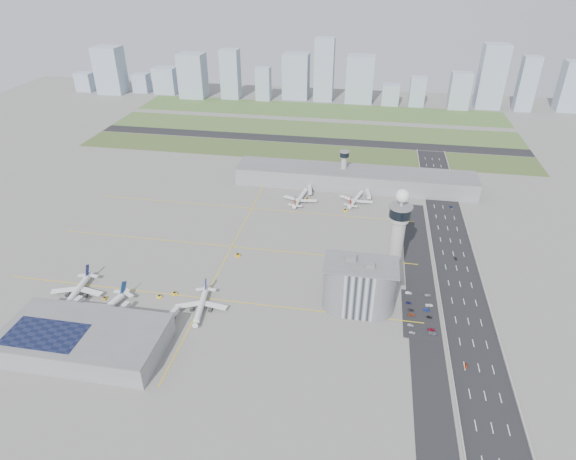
% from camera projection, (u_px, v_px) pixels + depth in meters
% --- Properties ---
extents(ground, '(1000.00, 1000.00, 0.00)m').
position_uv_depth(ground, '(279.00, 277.00, 311.85)').
color(ground, gray).
extents(grass_strip_0, '(480.00, 50.00, 0.08)m').
position_uv_depth(grass_strip_0, '(301.00, 152.00, 506.48)').
color(grass_strip_0, '#465829').
rests_on(grass_strip_0, ground).
extents(grass_strip_1, '(480.00, 60.00, 0.08)m').
position_uv_depth(grass_strip_1, '(310.00, 129.00, 570.36)').
color(grass_strip_1, '#496731').
rests_on(grass_strip_1, ground).
extents(grass_strip_2, '(480.00, 70.00, 0.08)m').
position_uv_depth(grass_strip_2, '(318.00, 110.00, 638.49)').
color(grass_strip_2, '#4B6D34').
rests_on(grass_strip_2, ground).
extents(runway, '(480.00, 22.00, 0.10)m').
position_uv_depth(runway, '(306.00, 140.00, 537.98)').
color(runway, black).
rests_on(runway, ground).
extents(highway, '(28.00, 500.00, 0.10)m').
position_uv_depth(highway, '(463.00, 296.00, 294.53)').
color(highway, black).
rests_on(highway, ground).
extents(barrier_left, '(0.60, 500.00, 1.20)m').
position_uv_depth(barrier_left, '(439.00, 292.00, 296.36)').
color(barrier_left, '#9E9E99').
rests_on(barrier_left, ground).
extents(barrier_right, '(0.60, 500.00, 1.20)m').
position_uv_depth(barrier_right, '(487.00, 297.00, 292.15)').
color(barrier_right, '#9E9E99').
rests_on(barrier_right, ground).
extents(landside_road, '(18.00, 260.00, 0.08)m').
position_uv_depth(landside_road, '(422.00, 301.00, 289.78)').
color(landside_road, black).
rests_on(landside_road, ground).
extents(parking_lot, '(20.00, 44.00, 0.10)m').
position_uv_depth(parking_lot, '(420.00, 314.00, 279.85)').
color(parking_lot, black).
rests_on(parking_lot, ground).
extents(taxiway_line_h_0, '(260.00, 0.60, 0.01)m').
position_uv_depth(taxiway_line_h_0, '(205.00, 298.00, 292.31)').
color(taxiway_line_h_0, yellow).
rests_on(taxiway_line_h_0, ground).
extents(taxiway_line_h_1, '(260.00, 0.60, 0.01)m').
position_uv_depth(taxiway_line_h_1, '(232.00, 247.00, 343.41)').
color(taxiway_line_h_1, yellow).
rests_on(taxiway_line_h_1, ground).
extents(taxiway_line_h_2, '(260.00, 0.60, 0.01)m').
position_uv_depth(taxiway_line_h_2, '(252.00, 208.00, 394.52)').
color(taxiway_line_h_2, yellow).
rests_on(taxiway_line_h_2, ground).
extents(taxiway_line_v, '(0.60, 260.00, 0.01)m').
position_uv_depth(taxiway_line_v, '(232.00, 247.00, 343.41)').
color(taxiway_line_v, yellow).
rests_on(taxiway_line_v, ground).
extents(control_tower, '(14.00, 14.00, 64.50)m').
position_uv_depth(control_tower, '(397.00, 234.00, 290.25)').
color(control_tower, '#ADAAA5').
rests_on(control_tower, ground).
extents(secondary_tower, '(8.60, 8.60, 31.90)m').
position_uv_depth(secondary_tower, '(344.00, 165.00, 425.66)').
color(secondary_tower, '#ADAAA5').
rests_on(secondary_tower, ground).
extents(admin_building, '(42.00, 24.00, 33.50)m').
position_uv_depth(admin_building, '(359.00, 286.00, 277.61)').
color(admin_building, '#B2B2B7').
rests_on(admin_building, ground).
extents(terminal_pier, '(210.00, 32.00, 15.80)m').
position_uv_depth(terminal_pier, '(354.00, 178.00, 427.92)').
color(terminal_pier, gray).
rests_on(terminal_pier, ground).
extents(near_terminal, '(84.00, 42.00, 13.00)m').
position_uv_depth(near_terminal, '(84.00, 340.00, 252.01)').
color(near_terminal, gray).
rests_on(near_terminal, ground).
extents(airplane_near_a, '(36.10, 41.32, 10.77)m').
position_uv_depth(airplane_near_a, '(76.00, 289.00, 291.89)').
color(airplane_near_a, white).
rests_on(airplane_near_a, ground).
extents(airplane_near_b, '(42.79, 47.30, 11.34)m').
position_uv_depth(airplane_near_b, '(103.00, 307.00, 276.13)').
color(airplane_near_b, white).
rests_on(airplane_near_b, ground).
extents(airplane_near_c, '(36.05, 40.76, 10.31)m').
position_uv_depth(airplane_near_c, '(201.00, 303.00, 280.25)').
color(airplane_near_c, white).
rests_on(airplane_near_c, ground).
extents(airplane_far_a, '(34.20, 38.65, 9.76)m').
position_uv_depth(airplane_far_a, '(300.00, 196.00, 403.81)').
color(airplane_far_a, white).
rests_on(airplane_far_a, ground).
extents(airplane_far_b, '(37.45, 41.07, 9.66)m').
position_uv_depth(airplane_far_b, '(356.00, 196.00, 403.02)').
color(airplane_far_b, white).
rests_on(airplane_far_b, ground).
extents(jet_bridge_near_0, '(5.39, 14.31, 5.70)m').
position_uv_depth(jet_bridge_near_0, '(65.00, 314.00, 275.46)').
color(jet_bridge_near_0, silver).
rests_on(jet_bridge_near_0, ground).
extents(jet_bridge_near_1, '(5.39, 14.31, 5.70)m').
position_uv_depth(jet_bridge_near_1, '(114.00, 320.00, 270.94)').
color(jet_bridge_near_1, silver).
rests_on(jet_bridge_near_1, ground).
extents(jet_bridge_near_2, '(5.39, 14.31, 5.70)m').
position_uv_depth(jet_bridge_near_2, '(164.00, 326.00, 266.43)').
color(jet_bridge_near_2, silver).
rests_on(jet_bridge_near_2, ground).
extents(jet_bridge_far_0, '(5.39, 14.31, 5.70)m').
position_uv_depth(jet_bridge_far_0, '(309.00, 188.00, 422.55)').
color(jet_bridge_far_0, silver).
rests_on(jet_bridge_far_0, ground).
extents(jet_bridge_far_1, '(5.39, 14.31, 5.70)m').
position_uv_depth(jet_bridge_far_1, '(367.00, 192.00, 415.03)').
color(jet_bridge_far_1, silver).
rests_on(jet_bridge_far_1, ground).
extents(tug_0, '(1.96, 2.82, 1.63)m').
position_uv_depth(tug_0, '(105.00, 298.00, 291.22)').
color(tug_0, gold).
rests_on(tug_0, ground).
extents(tug_1, '(3.78, 3.52, 1.81)m').
position_uv_depth(tug_1, '(159.00, 296.00, 292.53)').
color(tug_1, yellow).
rests_on(tug_1, ground).
extents(tug_2, '(3.72, 3.40, 1.78)m').
position_uv_depth(tug_2, '(175.00, 293.00, 295.18)').
color(tug_2, yellow).
rests_on(tug_2, ground).
extents(tug_3, '(4.17, 4.33, 2.08)m').
position_uv_depth(tug_3, '(238.00, 255.00, 332.16)').
color(tug_3, yellow).
rests_on(tug_3, ground).
extents(tug_4, '(4.17, 4.10, 2.01)m').
position_uv_depth(tug_4, '(307.00, 199.00, 407.68)').
color(tug_4, '#FCC003').
rests_on(tug_4, ground).
extents(tug_5, '(3.13, 3.88, 1.97)m').
position_uv_depth(tug_5, '(345.00, 210.00, 389.64)').
color(tug_5, '#F4B60B').
rests_on(tug_5, ground).
extents(car_lot_0, '(3.64, 1.86, 1.19)m').
position_uv_depth(car_lot_0, '(412.00, 332.00, 265.26)').
color(car_lot_0, '#B8B8BC').
rests_on(car_lot_0, ground).
extents(car_lot_1, '(3.52, 1.28, 1.15)m').
position_uv_depth(car_lot_1, '(411.00, 325.00, 270.56)').
color(car_lot_1, gray).
rests_on(car_lot_1, ground).
extents(car_lot_2, '(4.38, 2.45, 1.16)m').
position_uv_depth(car_lot_2, '(412.00, 315.00, 278.29)').
color(car_lot_2, '#9F4220').
rests_on(car_lot_2, ground).
extents(car_lot_3, '(3.96, 1.94, 1.11)m').
position_uv_depth(car_lot_3, '(411.00, 310.00, 282.00)').
color(car_lot_3, '#24262B').
rests_on(car_lot_3, ground).
extents(car_lot_4, '(3.40, 1.60, 1.12)m').
position_uv_depth(car_lot_4, '(409.00, 303.00, 287.79)').
color(car_lot_4, navy).
rests_on(car_lot_4, ground).
extents(car_lot_5, '(3.94, 1.67, 1.26)m').
position_uv_depth(car_lot_5, '(409.00, 293.00, 296.07)').
color(car_lot_5, white).
rests_on(car_lot_5, ground).
extents(car_lot_6, '(4.59, 2.31, 1.25)m').
position_uv_depth(car_lot_6, '(433.00, 333.00, 264.69)').
color(car_lot_6, slate).
rests_on(car_lot_6, ground).
extents(car_lot_7, '(4.13, 1.92, 1.17)m').
position_uv_depth(car_lot_7, '(431.00, 330.00, 267.28)').
color(car_lot_7, maroon).
rests_on(car_lot_7, ground).
extents(car_lot_8, '(3.46, 1.81, 1.13)m').
position_uv_depth(car_lot_8, '(429.00, 317.00, 276.49)').
color(car_lot_8, black).
rests_on(car_lot_8, ground).
extents(car_lot_9, '(3.99, 1.58, 1.29)m').
position_uv_depth(car_lot_9, '(427.00, 310.00, 281.92)').
color(car_lot_9, navy).
rests_on(car_lot_9, ground).
extents(car_lot_10, '(4.70, 2.54, 1.25)m').
position_uv_depth(car_lot_10, '(429.00, 305.00, 285.61)').
color(car_lot_10, white).
rests_on(car_lot_10, ground).
extents(car_lot_11, '(4.45, 2.11, 1.25)m').
position_uv_depth(car_lot_11, '(428.00, 295.00, 294.03)').
color(car_lot_11, '#8F90A1').
rests_on(car_lot_11, ground).
extents(car_hw_0, '(1.72, 3.55, 1.17)m').
position_uv_depth(car_hw_0, '(466.00, 366.00, 243.98)').
color(car_hw_0, '#AA3212').
rests_on(car_hw_0, ground).
extents(car_hw_1, '(1.62, 3.53, 1.12)m').
position_uv_depth(car_hw_1, '(456.00, 258.00, 329.24)').
color(car_hw_1, black).
rests_on(car_hw_1, ground).
extents(car_hw_2, '(2.17, 4.12, 1.11)m').
position_uv_depth(car_hw_2, '(451.00, 207.00, 395.56)').
color(car_hw_2, navy).
rests_on(car_hw_2, ground).
extents(car_hw_4, '(1.70, 3.36, 1.10)m').
position_uv_depth(car_hw_4, '(428.00, 178.00, 446.92)').
color(car_hw_4, gray).
rests_on(car_hw_4, ground).
extents(skyline_bldg_0, '(24.05, 19.24, 26.50)m').
position_uv_depth(skyline_bldg_0, '(85.00, 82.00, 721.19)').
color(skyline_bldg_0, '#9EADC1').
rests_on(skyline_bldg_0, ground).
extents(skyline_bldg_1, '(37.63, 30.10, 65.60)m').
position_uv_depth(skyline_bldg_1, '(110.00, 70.00, 700.89)').
color(skyline_bldg_1, '#9EADC1').
rests_on(skyline_bldg_1, ground).
extents(skyline_bldg_2, '(22.81, 18.25, 26.79)m').
position_uv_depth(skyline_bldg_2, '(142.00, 83.00, 715.31)').
color(skyline_bldg_2, '#9EADC1').
rests_on(skyline_bldg_2, ground).
extents(skyline_bldg_3, '(32.30, 25.84, 36.93)m').
position_uv_depth(skyline_bldg_3, '(166.00, 80.00, 707.96)').
color(skyline_bldg_3, '#9EADC1').
rests_on(skyline_bldg_3, ground).
extents(skyline_bldg_4, '(35.81, 28.65, 60.36)m').
position_uv_depth(skyline_bldg_4, '(193.00, 76.00, 681.09)').
color(skyline_bldg_4, '#9EADC1').
rests_on(skyline_bldg_4, ground).
extents(skyline_bldg_5, '(25.49, 20.39, 66.89)m').
position_uv_depth(skyline_bldg_5, '(230.00, 74.00, 675.08)').
color(skyline_bldg_5, '#9EADC1').
rests_on(skyline_bldg_5, ground).
extents(skyline_bldg_6, '(20.04, 16.03, 45.20)m').
position_uv_depth(skyline_bldg_6, '(263.00, 84.00, 671.89)').
color(skyline_bldg_6, '#9EADC1').
rests_on(skyline_bldg_6, ground).
extents(skyline_bldg_7, '(35.76, 28.61, 61.22)m').
position_uv_depth(skyline_bldg_7, '(296.00, 76.00, 677.54)').
color(skyline_bldg_7, '#9EADC1').
rests_on(skyline_bldg_7, ground).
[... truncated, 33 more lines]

